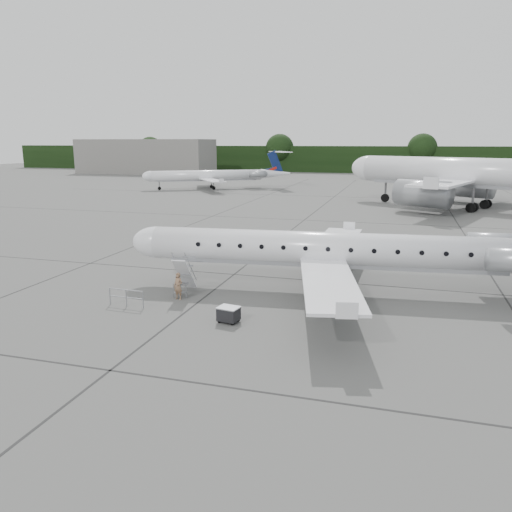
% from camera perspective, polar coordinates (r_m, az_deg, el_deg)
% --- Properties ---
extents(ground, '(320.00, 320.00, 0.00)m').
position_cam_1_polar(ground, '(28.73, 6.48, -6.03)').
color(ground, '#585855').
rests_on(ground, ground).
extents(treeline, '(260.00, 4.00, 8.00)m').
position_cam_1_polar(treeline, '(156.96, 14.92, 10.58)').
color(treeline, black).
rests_on(treeline, ground).
extents(terminal_building, '(40.00, 14.00, 10.00)m').
position_cam_1_polar(terminal_building, '(155.83, -12.49, 11.06)').
color(terminal_building, slate).
rests_on(terminal_building, ground).
extents(main_regional_jet, '(31.49, 24.09, 7.57)m').
position_cam_1_polar(main_regional_jet, '(31.38, 8.65, 2.67)').
color(main_regional_jet, white).
rests_on(main_regional_jet, ground).
extents(airstair, '(1.06, 2.26, 2.37)m').
position_cam_1_polar(airstair, '(31.41, -8.16, -2.17)').
color(airstair, white).
rests_on(airstair, ground).
extents(passenger, '(0.67, 0.52, 1.65)m').
position_cam_1_polar(passenger, '(30.38, -8.88, -3.42)').
color(passenger, '#8B674B').
rests_on(passenger, ground).
extents(safety_railing, '(2.20, 0.17, 1.00)m').
position_cam_1_polar(safety_railing, '(29.76, -14.60, -4.69)').
color(safety_railing, gray).
rests_on(safety_railing, ground).
extents(baggage_cart, '(1.16, 1.00, 0.90)m').
position_cam_1_polar(baggage_cart, '(26.42, -3.15, -6.65)').
color(baggage_cart, black).
rests_on(baggage_cart, ground).
extents(bg_narrowbody, '(48.34, 43.50, 14.25)m').
position_cam_1_polar(bg_narrowbody, '(76.17, 23.18, 10.28)').
color(bg_narrowbody, white).
rests_on(bg_narrowbody, ground).
extents(bg_regional_left, '(34.89, 32.00, 7.46)m').
position_cam_1_polar(bg_regional_left, '(101.59, -5.61, 9.73)').
color(bg_regional_left, white).
rests_on(bg_regional_left, ground).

